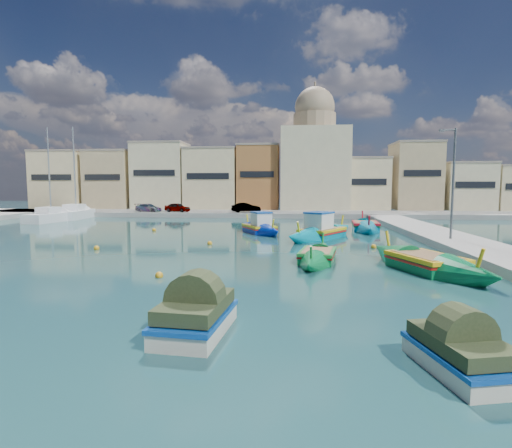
% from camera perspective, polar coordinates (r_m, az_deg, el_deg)
% --- Properties ---
extents(ground, '(160.00, 160.00, 0.00)m').
position_cam_1_polar(ground, '(23.65, -11.01, -4.69)').
color(ground, '#133839').
rests_on(ground, ground).
extents(east_quay, '(4.00, 70.00, 0.50)m').
position_cam_1_polar(east_quay, '(25.47, 31.91, -4.13)').
color(east_quay, gray).
rests_on(east_quay, ground).
extents(north_quay, '(80.00, 8.00, 0.60)m').
position_cam_1_polar(north_quay, '(54.89, -1.81, 1.49)').
color(north_quay, gray).
rests_on(north_quay, ground).
extents(north_townhouses, '(83.20, 7.87, 10.19)m').
position_cam_1_polar(north_townhouses, '(61.74, 5.19, 6.28)').
color(north_townhouses, beige).
rests_on(north_townhouses, ground).
extents(church_block, '(10.00, 10.00, 19.10)m').
position_cam_1_polar(church_block, '(62.62, 8.30, 9.36)').
color(church_block, beige).
rests_on(church_block, ground).
extents(quay_street_lamp, '(1.18, 0.16, 8.00)m').
position_cam_1_polar(quay_street_lamp, '(30.43, 26.24, 5.30)').
color(quay_street_lamp, '#595B60').
rests_on(quay_street_lamp, ground).
extents(parked_cars, '(17.39, 2.55, 1.26)m').
position_cam_1_polar(parked_cars, '(54.63, -9.28, 2.34)').
color(parked_cars, '#4C1919').
rests_on(parked_cars, north_quay).
extents(luzzu_turquoise_cabin, '(7.30, 9.77, 3.26)m').
position_cam_1_polar(luzzu_turquoise_cabin, '(32.01, 9.40, -1.30)').
color(luzzu_turquoise_cabin, '#00849F').
rests_on(luzzu_turquoise_cabin, ground).
extents(luzzu_blue_cabin, '(5.47, 8.14, 2.88)m').
position_cam_1_polar(luzzu_blue_cabin, '(35.12, 0.48, -0.69)').
color(luzzu_blue_cabin, '#00219E').
rests_on(luzzu_blue_cabin, ground).
extents(luzzu_cyan_mid, '(3.09, 9.63, 2.80)m').
position_cam_1_polar(luzzu_cyan_mid, '(38.61, 15.34, -0.41)').
color(luzzu_cyan_mid, '#007BA1').
rests_on(luzzu_cyan_mid, ground).
extents(luzzu_blue_south, '(3.11, 7.88, 2.22)m').
position_cam_1_polar(luzzu_blue_south, '(22.30, 8.78, -4.67)').
color(luzzu_blue_south, '#0B773A').
rests_on(luzzu_blue_south, ground).
extents(luzzu_cyan_south, '(5.32, 9.12, 2.77)m').
position_cam_1_polar(luzzu_cyan_south, '(21.26, 23.13, -5.38)').
color(luzzu_cyan_south, '#0A703C').
rests_on(luzzu_cyan_south, ground).
extents(tender_near, '(2.00, 3.28, 1.54)m').
position_cam_1_polar(tender_near, '(11.62, -8.60, -12.98)').
color(tender_near, beige).
rests_on(tender_near, ground).
extents(tender_far, '(2.00, 2.91, 1.31)m').
position_cam_1_polar(tender_far, '(10.38, 27.18, -16.26)').
color(tender_far, beige).
rests_on(tender_far, ground).
extents(yacht_north, '(3.32, 9.40, 12.31)m').
position_cam_1_polar(yacht_north, '(56.52, -23.64, 1.33)').
color(yacht_north, white).
rests_on(yacht_north, ground).
extents(yacht_midnorth, '(3.57, 8.39, 11.53)m').
position_cam_1_polar(yacht_midnorth, '(52.49, -26.25, 0.91)').
color(yacht_midnorth, white).
rests_on(yacht_midnorth, ground).
extents(mooring_buoys, '(18.47, 23.95, 0.36)m').
position_cam_1_polar(mooring_buoys, '(29.66, -6.59, -2.41)').
color(mooring_buoys, orange).
rests_on(mooring_buoys, ground).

